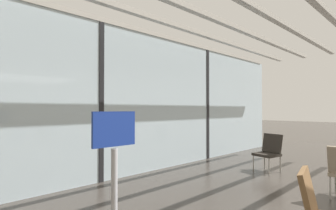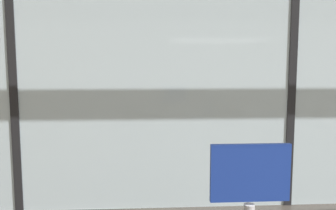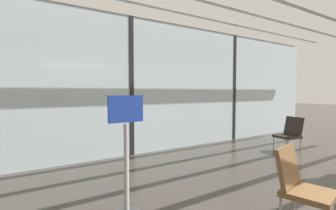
% 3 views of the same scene
% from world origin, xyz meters
% --- Properties ---
extents(glass_curtain_wall, '(14.00, 0.08, 3.22)m').
position_xyz_m(glass_curtain_wall, '(0.00, 5.20, 1.61)').
color(glass_curtain_wall, silver).
rests_on(glass_curtain_wall, ground).
extents(window_mullion_1, '(0.10, 0.12, 3.22)m').
position_xyz_m(window_mullion_1, '(0.00, 5.20, 1.61)').
color(window_mullion_1, black).
rests_on(window_mullion_1, ground).
extents(window_mullion_2, '(0.10, 0.12, 3.22)m').
position_xyz_m(window_mullion_2, '(3.50, 5.20, 1.61)').
color(window_mullion_2, black).
rests_on(window_mullion_2, ground).
extents(lounge_chair_1, '(0.61, 0.57, 0.87)m').
position_xyz_m(lounge_chair_1, '(3.29, 3.22, 0.49)').
color(lounge_chair_1, '#28231E').
rests_on(lounge_chair_1, ground).
extents(info_sign, '(0.44, 0.32, 1.44)m').
position_xyz_m(info_sign, '(-1.30, 2.58, 0.68)').
color(info_sign, '#333333').
rests_on(info_sign, ground).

